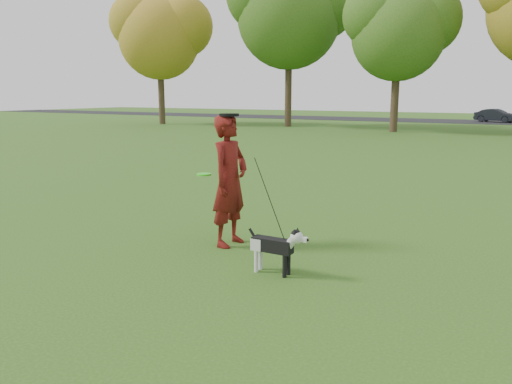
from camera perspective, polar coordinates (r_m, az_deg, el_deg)
The scene contains 7 objects.
ground at distance 7.53m, azimuth -1.81°, elevation -7.19°, with size 120.00×120.00×0.00m, color #285116.
road at distance 46.34m, azimuth 24.57°, elevation 7.29°, with size 120.00×7.00×0.02m, color black.
man at distance 7.80m, azimuth -3.02°, elevation 1.29°, with size 0.75×0.50×2.07m, color #520B0C.
dog at distance 6.64m, azimuth 2.40°, elevation -6.03°, with size 0.89×0.18×0.67m.
car_mid at distance 46.26m, azimuth 25.75°, elevation 7.87°, with size 1.15×3.30×1.09m, color black.
man_held_items at distance 6.98m, azimuth 1.46°, elevation -0.59°, with size 1.90×1.00×1.63m.
tree_row at distance 32.99m, azimuth 20.93°, elevation 19.28°, with size 51.74×8.86×12.01m.
Camera 1 is at (3.66, -6.14, 2.38)m, focal length 35.00 mm.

